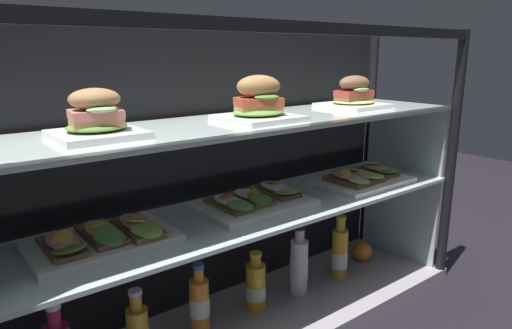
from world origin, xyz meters
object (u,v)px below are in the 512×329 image
Objects in this scene: juice_bottle_back_left at (256,286)px; juice_bottle_back_right at (340,253)px; open_sandwich_tray_far_left at (103,237)px; open_sandwich_tray_near_right_corner at (256,200)px; plated_roll_sandwich_near_left_corner at (96,119)px; juice_bottle_front_right_end at (200,305)px; orange_fruit_beside_bottles at (362,251)px; open_sandwich_tray_far_right at (362,178)px; juice_bottle_back_center at (299,265)px; plated_roll_sandwich_far_left at (259,104)px; plated_roll_sandwich_far_right at (354,96)px.

juice_bottle_back_left is 0.83× the size of juice_bottle_back_right.
open_sandwich_tray_far_left reaches higher than open_sandwich_tray_near_right_corner.
open_sandwich_tray_far_left is at bearing 103.54° from plated_roll_sandwich_near_left_corner.
orange_fruit_beside_bottles is (0.77, 0.02, -0.06)m from juice_bottle_front_right_end.
juice_bottle_back_right is (-0.05, 0.05, -0.29)m from open_sandwich_tray_far_right.
open_sandwich_tray_far_left is 0.92m from juice_bottle_back_right.
open_sandwich_tray_far_right is 0.30m from juice_bottle_back_right.
open_sandwich_tray_near_right_corner is 1.36× the size of juice_bottle_back_center.
juice_bottle_back_center is at bearing 168.26° from open_sandwich_tray_far_right.
plated_roll_sandwich_near_left_corner is 0.92× the size of plated_roll_sandwich_far_left.
open_sandwich_tray_far_right is 1.44× the size of juice_bottle_back_right.
plated_roll_sandwich_far_left reaches higher than plated_roll_sandwich_far_right.
juice_bottle_back_center is 1.06× the size of juice_bottle_back_right.
orange_fruit_beside_bottles is at bearing 1.40° from juice_bottle_front_right_end.
plated_roll_sandwich_far_left is 0.46m from plated_roll_sandwich_far_right.
plated_roll_sandwich_far_right is at bearing -168.96° from orange_fruit_beside_bottles.
open_sandwich_tray_far_left is at bearing 179.54° from open_sandwich_tray_near_right_corner.
open_sandwich_tray_near_right_corner is 1.00× the size of open_sandwich_tray_far_right.
open_sandwich_tray_near_right_corner is at bearing -0.46° from open_sandwich_tray_far_left.
juice_bottle_back_right is 0.18m from orange_fruit_beside_bottles.
plated_roll_sandwich_near_left_corner is 0.45m from plated_roll_sandwich_far_left.
plated_roll_sandwich_near_left_corner is at bearing 177.84° from plated_roll_sandwich_far_left.
open_sandwich_tray_far_right is at bearing -44.06° from juice_bottle_back_right.
plated_roll_sandwich_far_right reaches higher than orange_fruit_beside_bottles.
open_sandwich_tray_far_left is 1.10m from orange_fruit_beside_bottles.
open_sandwich_tray_far_left is 1.00× the size of open_sandwich_tray_far_right.
plated_roll_sandwich_far_right is 0.86× the size of juice_bottle_back_right.
plated_roll_sandwich_near_left_corner is 1.21m from orange_fruit_beside_bottles.
orange_fruit_beside_bottles is at bearing 1.22° from juice_bottle_back_left.
open_sandwich_tray_near_right_corner is at bearing 68.85° from plated_roll_sandwich_far_left.
open_sandwich_tray_far_left is at bearing -176.95° from juice_bottle_front_right_end.
plated_roll_sandwich_far_right is 2.64× the size of orange_fruit_beside_bottles.
plated_roll_sandwich_near_left_corner reaches higher than plated_roll_sandwich_far_right.
open_sandwich_tray_far_left is (-0.91, -0.01, -0.28)m from plated_roll_sandwich_far_right.
plated_roll_sandwich_far_left is 0.55m from open_sandwich_tray_far_right.
plated_roll_sandwich_near_left_corner is 0.91m from plated_roll_sandwich_far_right.
juice_bottle_back_center is (0.21, 0.04, -0.57)m from plated_roll_sandwich_far_left.
plated_roll_sandwich_far_left is 1.05× the size of juice_bottle_back_left.
plated_roll_sandwich_near_left_corner reaches higher than open_sandwich_tray_near_right_corner.
plated_roll_sandwich_far_left reaches higher than plated_roll_sandwich_near_left_corner.
open_sandwich_tray_near_right_corner is at bearing -178.96° from juice_bottle_back_right.
open_sandwich_tray_far_left reaches higher than orange_fruit_beside_bottles.
juice_bottle_back_center is at bearing -176.29° from orange_fruit_beside_bottles.
juice_bottle_back_left is 0.56m from orange_fruit_beside_bottles.
juice_bottle_back_right is 3.06× the size of orange_fruit_beside_bottles.
open_sandwich_tray_near_right_corner is 0.45m from open_sandwich_tray_far_right.
juice_bottle_back_left is (0.48, 0.04, -0.59)m from plated_roll_sandwich_near_left_corner.
juice_bottle_back_center is 3.24× the size of orange_fruit_beside_bottles.
open_sandwich_tray_far_right is (0.45, -0.04, 0.00)m from open_sandwich_tray_near_right_corner.
open_sandwich_tray_near_right_corner is 0.35m from juice_bottle_front_right_end.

